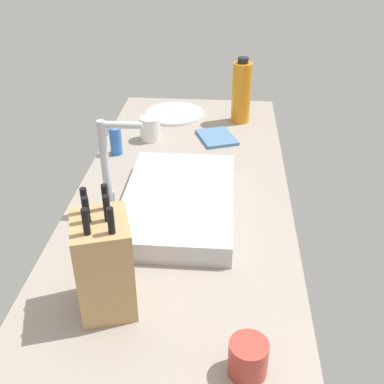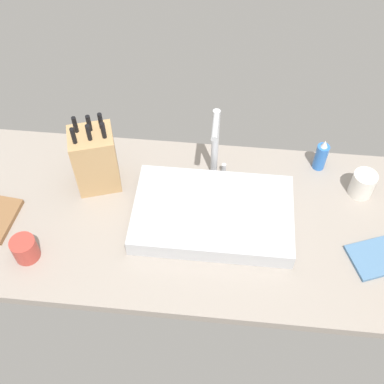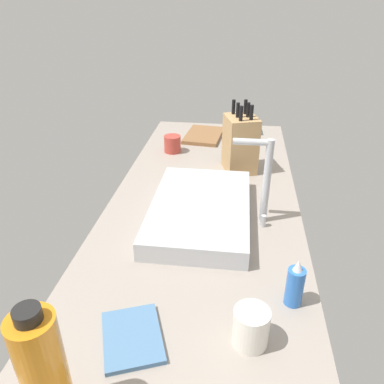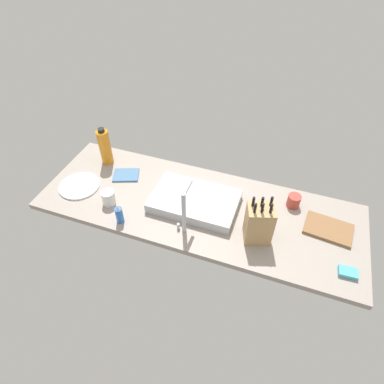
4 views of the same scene
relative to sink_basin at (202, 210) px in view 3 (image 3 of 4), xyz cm
name	(u,v)px [view 3 (image 3 of 4)]	position (x,y,z in cm)	size (l,w,h in cm)	color
countertop_slab	(201,219)	(-2.15, -0.43, -4.77)	(191.65, 66.92, 3.50)	gray
sink_basin	(202,210)	(0.00, 0.00, 0.00)	(50.39, 31.61, 6.04)	#B7BABF
faucet	(263,176)	(-1.00, 18.94, 13.20)	(5.50, 12.36, 28.20)	#B7BABF
knife_block	(240,144)	(-39.50, 11.43, 8.60)	(16.70, 15.39, 28.44)	tan
cutting_board	(204,135)	(-76.20, -7.00, -2.12)	(25.30, 17.10, 1.80)	brown
soap_bottle	(295,285)	(35.29, 26.00, 2.52)	(4.27, 4.27, 12.88)	blue
water_bottle	(44,372)	(69.42, -18.84, 9.51)	(7.76, 7.76, 26.55)	orange
dish_towel	(132,337)	(50.89, -9.85, -2.42)	(16.32, 12.45, 1.20)	teal
coffee_mug	(172,144)	(-55.19, -19.40, 0.81)	(7.64, 7.64, 7.67)	#B23D33
ceramic_cup	(251,327)	(48.40, 15.60, 1.47)	(7.78, 7.78, 8.98)	silver
dish_sponge	(255,130)	(-86.63, 18.83, -1.82)	(9.00, 6.00, 2.40)	#4CA3BC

